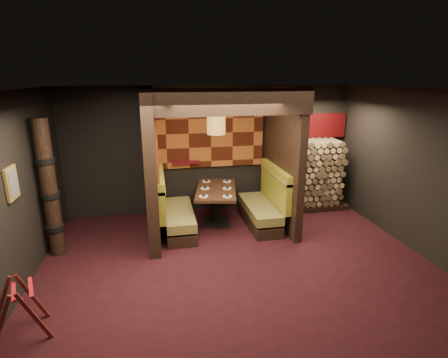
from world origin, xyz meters
TOP-DOWN VIEW (x-y plane):
  - floor at (0.00, 0.00)m, footprint 6.50×5.50m
  - ceiling at (0.00, 0.00)m, footprint 6.50×5.50m
  - wall_back at (0.00, 2.76)m, footprint 6.50×0.02m
  - wall_front at (0.00, -2.76)m, footprint 6.50×0.02m
  - wall_left at (-3.26, 0.00)m, footprint 0.02×5.50m
  - wall_right at (3.26, 0.00)m, footprint 0.02×5.50m
  - partition_left at (-1.35, 1.65)m, footprint 0.20×2.20m
  - partition_right at (1.30, 1.70)m, footprint 0.15×2.10m
  - header_beam at (-0.02, 0.70)m, footprint 2.85×0.18m
  - tapa_back_panel at (-0.02, 2.71)m, footprint 2.40×0.06m
  - tapa_side_panel at (-1.23, 1.82)m, footprint 0.04×1.85m
  - lacquer_shelf at (-0.60, 2.65)m, footprint 0.60×0.12m
  - booth_bench_left at (-0.96, 1.65)m, footprint 0.68×1.60m
  - booth_bench_right at (0.93, 1.65)m, footprint 0.68×1.60m
  - dining_table at (-0.06, 1.87)m, footprint 1.08×1.60m
  - place_settings at (-0.06, 1.87)m, footprint 0.83×1.26m
  - pendant_lamp at (-0.06, 1.82)m, footprint 0.37×0.37m
  - framed_picture at (-3.22, 0.10)m, footprint 0.05×0.36m
  - luggage_rack at (-2.97, -1.01)m, footprint 0.81×0.69m
  - totem_column at (-3.05, 1.10)m, footprint 0.31×0.31m
  - firewood_stack at (2.29, 2.35)m, footprint 1.73×0.70m
  - mosaic_header at (2.29, 2.68)m, footprint 1.83×0.10m
  - bay_front_post at (1.39, 1.96)m, footprint 0.08×0.08m

SIDE VIEW (x-z plane):
  - floor at x=0.00m, z-range -0.02..0.00m
  - luggage_rack at x=-2.97m, z-range 0.00..0.76m
  - booth_bench_left at x=-0.96m, z-range -0.17..0.97m
  - booth_bench_right at x=0.93m, z-range -0.17..0.97m
  - dining_table at x=-0.06m, z-range 0.15..0.93m
  - place_settings at x=-0.06m, z-range 0.77..0.81m
  - firewood_stack at x=2.29m, z-range 0.00..1.64m
  - lacquer_shelf at x=-0.60m, z-range 1.15..1.21m
  - totem_column at x=-3.05m, z-range -0.01..2.39m
  - wall_back at x=0.00m, z-range 0.00..2.85m
  - wall_front at x=0.00m, z-range 0.00..2.85m
  - wall_left at x=-3.26m, z-range 0.00..2.85m
  - wall_right at x=3.26m, z-range 0.00..2.85m
  - partition_left at x=-1.35m, z-range 0.00..2.85m
  - partition_right at x=1.30m, z-range 0.00..2.85m
  - bay_front_post at x=1.39m, z-range 0.00..2.85m
  - framed_picture at x=-3.22m, z-range 1.39..1.85m
  - tapa_back_panel at x=-0.02m, z-range 1.04..2.60m
  - tapa_side_panel at x=-1.23m, z-range 1.12..2.58m
  - mosaic_header at x=2.29m, z-range 1.64..2.20m
  - pendant_lamp at x=-0.06m, z-range 1.70..2.62m
  - header_beam at x=-0.02m, z-range 2.41..2.85m
  - ceiling at x=0.00m, z-range 2.85..2.87m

